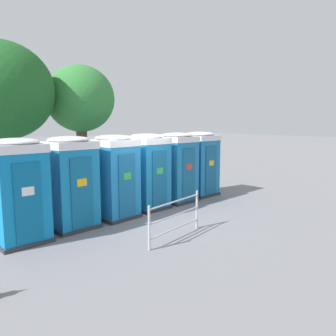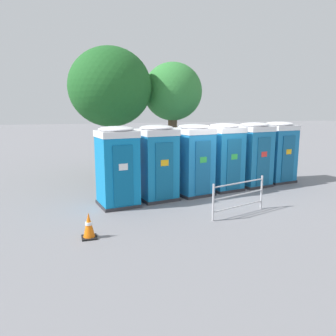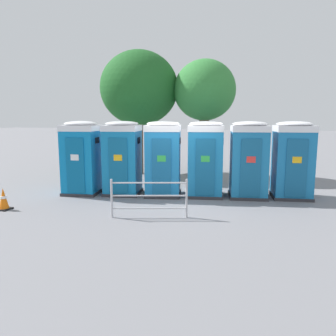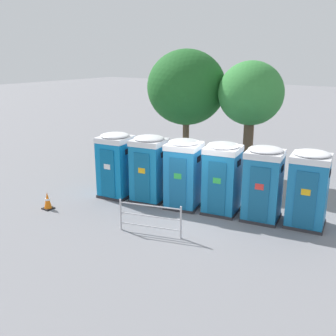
{
  "view_description": "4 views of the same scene",
  "coord_description": "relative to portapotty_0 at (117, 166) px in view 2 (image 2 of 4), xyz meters",
  "views": [
    {
      "loc": [
        -5.11,
        -8.66,
        2.9
      ],
      "look_at": [
        1.57,
        0.75,
        1.29
      ],
      "focal_mm": 35.0,
      "sensor_mm": 36.0,
      "label": 1
    },
    {
      "loc": [
        -5.12,
        -10.47,
        3.07
      ],
      "look_at": [
        -1.78,
        0.11,
        1.05
      ],
      "focal_mm": 35.0,
      "sensor_mm": 36.0,
      "label": 2
    },
    {
      "loc": [
        2.57,
        -10.28,
        2.67
      ],
      "look_at": [
        -0.63,
        0.33,
        0.94
      ],
      "focal_mm": 35.0,
      "sensor_mm": 36.0,
      "label": 3
    },
    {
      "loc": [
        6.6,
        -11.2,
        5.48
      ],
      "look_at": [
        -1.42,
        0.18,
        1.4
      ],
      "focal_mm": 42.0,
      "sensor_mm": 36.0,
      "label": 4
    }
  ],
  "objects": [
    {
      "name": "ground_plane",
      "position": [
        3.58,
        0.3,
        -1.28
      ],
      "size": [
        120.0,
        120.0,
        0.0
      ],
      "primitive_type": "plane",
      "color": "slate"
    },
    {
      "name": "portapotty_0",
      "position": [
        0.0,
        0.0,
        0.0
      ],
      "size": [
        1.36,
        1.37,
        2.54
      ],
      "color": "#2D2D33",
      "rests_on": "ground"
    },
    {
      "name": "portapotty_1",
      "position": [
        1.39,
        0.35,
        -0.0
      ],
      "size": [
        1.39,
        1.39,
        2.54
      ],
      "color": "#2D2D33",
      "rests_on": "ground"
    },
    {
      "name": "portapotty_2",
      "position": [
        2.81,
        0.55,
        0.0
      ],
      "size": [
        1.41,
        1.42,
        2.54
      ],
      "color": "#2D2D33",
      "rests_on": "ground"
    },
    {
      "name": "portapotty_3",
      "position": [
        4.2,
        0.88,
        0.0
      ],
      "size": [
        1.37,
        1.38,
        2.54
      ],
      "color": "#2D2D33",
      "rests_on": "ground"
    },
    {
      "name": "portapotty_4",
      "position": [
        5.61,
        1.12,
        -0.0
      ],
      "size": [
        1.41,
        1.39,
        2.54
      ],
      "color": "#2D2D33",
      "rests_on": "ground"
    },
    {
      "name": "portapotty_5",
      "position": [
        7.0,
        1.46,
        -0.0
      ],
      "size": [
        1.4,
        1.37,
        2.54
      ],
      "color": "#2D2D33",
      "rests_on": "ground"
    },
    {
      "name": "street_tree_0",
      "position": [
        3.41,
        4.76,
        2.51
      ],
      "size": [
        2.75,
        2.75,
        5.2
      ],
      "color": "brown",
      "rests_on": "ground"
    },
    {
      "name": "street_tree_1",
      "position": [
        0.44,
        4.37,
        2.69
      ],
      "size": [
        3.56,
        3.56,
        5.68
      ],
      "color": "brown",
      "rests_on": "ground"
    },
    {
      "name": "traffic_cone",
      "position": [
        -1.1,
        -2.5,
        -0.97
      ],
      "size": [
        0.36,
        0.36,
        0.64
      ],
      "color": "black",
      "rests_on": "ground"
    },
    {
      "name": "event_barrier",
      "position": [
        3.22,
        -1.99,
        -0.72
      ],
      "size": [
        1.97,
        0.65,
        1.05
      ],
      "color": "#B7B7BC",
      "rests_on": "ground"
    }
  ]
}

